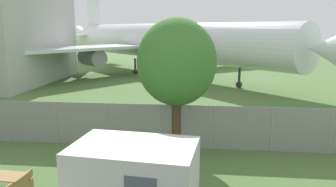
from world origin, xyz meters
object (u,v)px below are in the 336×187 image
Objects in this scene: portable_cabin at (135,183)px; picnic_bench_open_grass at (2,183)px; tree_near_hangar at (177,63)px; airplane at (158,41)px.

portable_cabin reaches higher than picnic_bench_open_grass.
picnic_bench_open_grass is at bearing -136.12° from tree_near_hangar.
picnic_bench_open_grass is at bearing -46.80° from airplane.
portable_cabin is at bearing -11.00° from picnic_bench_open_grass.
airplane is at bearing 87.95° from picnic_bench_open_grass.
tree_near_hangar is (5.42, 5.21, 3.56)m from picnic_bench_open_grass.
airplane is 9.85× the size of portable_cabin.
picnic_bench_open_grass is 8.31m from tree_near_hangar.
tree_near_hangar is (4.31, -25.60, 0.06)m from airplane.
tree_near_hangar is at bearing 43.88° from picnic_bench_open_grass.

